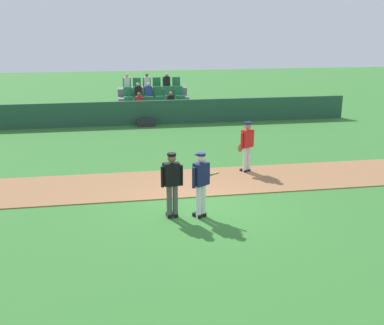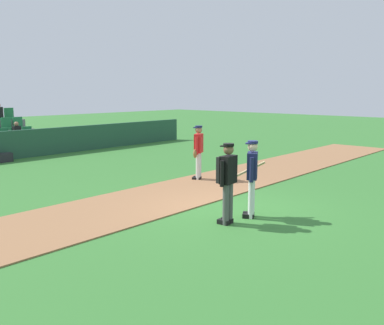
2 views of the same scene
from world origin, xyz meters
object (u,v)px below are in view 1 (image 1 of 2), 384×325
(batter_navy_jersey, at_px, (201,182))
(umpire_home_plate, at_px, (172,181))
(equipment_bag, at_px, (146,123))
(runner_red_jersey, at_px, (247,145))

(batter_navy_jersey, distance_m, umpire_home_plate, 0.76)
(batter_navy_jersey, bearing_deg, equipment_bag, 92.60)
(batter_navy_jersey, relative_size, umpire_home_plate, 1.00)
(umpire_home_plate, height_order, equipment_bag, umpire_home_plate)
(umpire_home_plate, bearing_deg, batter_navy_jersey, -9.14)
(runner_red_jersey, relative_size, equipment_bag, 1.96)
(runner_red_jersey, bearing_deg, batter_navy_jersey, -122.31)
(batter_navy_jersey, bearing_deg, runner_red_jersey, 57.69)
(runner_red_jersey, distance_m, equipment_bag, 8.67)
(batter_navy_jersey, height_order, umpire_home_plate, same)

